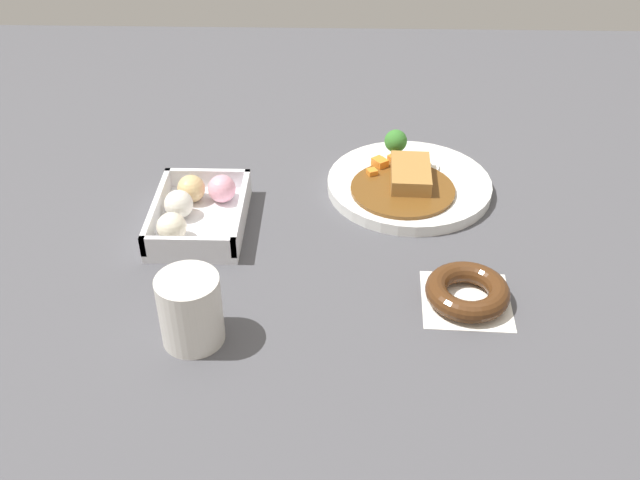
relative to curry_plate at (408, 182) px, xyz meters
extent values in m
plane|color=#4C4C51|center=(0.08, -0.14, -0.01)|extent=(1.60, 1.60, 0.00)
cylinder|color=white|center=(0.00, 0.00, -0.01)|extent=(0.26, 0.26, 0.02)
cylinder|color=brown|center=(0.03, -0.01, 0.01)|extent=(0.16, 0.16, 0.01)
cube|color=#A87538|center=(0.01, 0.00, 0.02)|extent=(0.10, 0.06, 0.02)
cylinder|color=white|center=(-0.04, 0.03, 0.01)|extent=(0.05, 0.05, 0.00)
ellipsoid|color=yellow|center=(-0.04, 0.03, 0.02)|extent=(0.02, 0.02, 0.01)
cylinder|color=#8CB766|center=(-0.07, -0.02, 0.01)|extent=(0.01, 0.01, 0.02)
sphere|color=#387A2D|center=(-0.07, -0.02, 0.03)|extent=(0.04, 0.04, 0.04)
cube|color=orange|center=(-0.01, -0.06, 0.01)|extent=(0.02, 0.02, 0.01)
cube|color=orange|center=(-0.05, -0.02, 0.01)|extent=(0.02, 0.02, 0.02)
cube|color=orange|center=(-0.04, -0.05, 0.01)|extent=(0.03, 0.03, 0.02)
cube|color=orange|center=(-0.03, -0.04, 0.01)|extent=(0.02, 0.02, 0.02)
cube|color=white|center=(0.11, -0.31, -0.01)|extent=(0.19, 0.13, 0.01)
cube|color=white|center=(0.02, -0.31, 0.01)|extent=(0.01, 0.13, 0.03)
cube|color=white|center=(0.20, -0.31, 0.01)|extent=(0.01, 0.13, 0.03)
cube|color=white|center=(0.11, -0.38, 0.01)|extent=(0.19, 0.01, 0.03)
cube|color=white|center=(0.11, -0.25, 0.01)|extent=(0.19, 0.01, 0.03)
sphere|color=#DBB77A|center=(0.06, -0.33, 0.02)|extent=(0.04, 0.04, 0.04)
sphere|color=silver|center=(0.10, -0.34, 0.02)|extent=(0.04, 0.04, 0.04)
sphere|color=#EFE5C6|center=(0.16, -0.34, 0.02)|extent=(0.04, 0.04, 0.04)
sphere|color=pink|center=(0.06, -0.29, 0.02)|extent=(0.04, 0.04, 0.04)
cube|color=white|center=(0.27, 0.06, -0.01)|extent=(0.12, 0.12, 0.00)
torus|color=#4C2B14|center=(0.27, 0.06, 0.00)|extent=(0.11, 0.11, 0.03)
cylinder|color=silver|center=(0.35, -0.28, 0.03)|extent=(0.08, 0.08, 0.09)
camera|label=1|loc=(0.99, -0.11, 0.61)|focal=40.82mm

